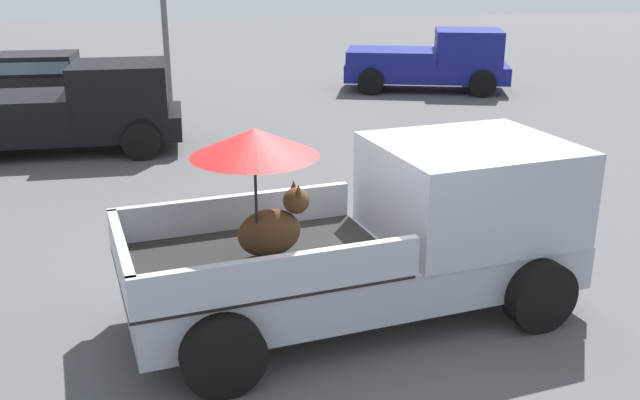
# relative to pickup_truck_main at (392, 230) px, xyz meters

# --- Properties ---
(ground_plane) EXTENTS (80.00, 80.00, 0.00)m
(ground_plane) POSITION_rel_pickup_truck_main_xyz_m (-0.42, -0.08, -0.97)
(ground_plane) COLOR #4C4C4F
(pickup_truck_main) EXTENTS (5.31, 3.01, 2.29)m
(pickup_truck_main) POSITION_rel_pickup_truck_main_xyz_m (0.00, 0.00, 0.00)
(pickup_truck_main) COLOR black
(pickup_truck_main) RESTS_ON ground
(pickup_truck_red) EXTENTS (4.83, 2.24, 1.80)m
(pickup_truck_red) POSITION_rel_pickup_truck_main_xyz_m (-4.64, 7.92, -0.10)
(pickup_truck_red) COLOR black
(pickup_truck_red) RESTS_ON ground
(pickup_truck_far) EXTENTS (5.11, 3.18, 1.80)m
(pickup_truck_far) POSITION_rel_pickup_truck_main_xyz_m (4.89, 13.41, -0.10)
(pickup_truck_far) COLOR black
(pickup_truck_far) RESTS_ON ground
(parked_sedan_near) EXTENTS (4.33, 2.03, 1.33)m
(parked_sedan_near) POSITION_rel_pickup_truck_main_xyz_m (-6.48, 13.48, -0.23)
(parked_sedan_near) COLOR black
(parked_sedan_near) RESTS_ON ground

